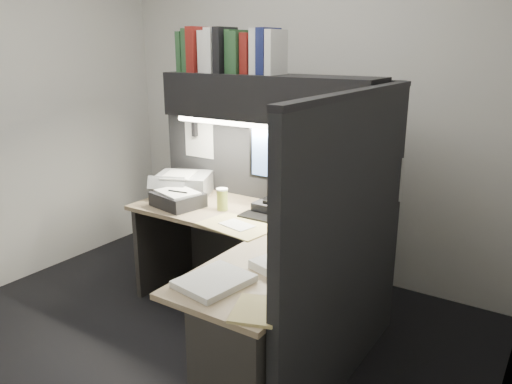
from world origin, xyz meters
TOP-DOWN VIEW (x-y plane):
  - floor at (0.00, 0.00)m, footprint 3.50×3.50m
  - wall_back at (0.00, 1.50)m, footprint 3.50×0.04m
  - wall_left at (-1.75, 0.00)m, footprint 0.04×3.00m
  - partition_back at (0.03, 0.93)m, footprint 1.90×0.06m
  - partition_right at (0.98, 0.18)m, footprint 0.06×1.50m
  - desk at (0.43, -0.00)m, footprint 1.70×1.53m
  - overhead_shelf at (0.12, 0.75)m, footprint 1.55×0.34m
  - task_light_tube at (0.12, 0.61)m, footprint 1.32×0.04m
  - monitor at (0.30, 0.69)m, footprint 0.55×0.25m
  - keyboard at (0.29, 0.52)m, footprint 0.43×0.15m
  - mousepad at (0.60, 0.46)m, footprint 0.26×0.25m
  - mouse at (0.59, 0.46)m, footprint 0.10×0.12m
  - telephone at (0.68, 0.70)m, footprint 0.24×0.25m
  - coffee_cup at (-0.11, 0.54)m, footprint 0.10×0.10m
  - printer at (-0.59, 0.68)m, footprint 0.50×0.47m
  - notebook_stack at (-0.42, 0.43)m, footprint 0.38×0.34m
  - open_folder at (0.17, 0.32)m, footprint 0.50×0.37m
  - paper_stack_a at (0.71, -0.09)m, footprint 0.28×0.25m
  - paper_stack_b at (0.54, -0.39)m, footprint 0.32×0.37m
  - manila_stack at (0.85, -0.49)m, footprint 0.27×0.30m
  - binder_row at (-0.18, 0.75)m, footprint 0.80×0.26m
  - pinned_papers at (0.42, 0.56)m, footprint 1.76×1.31m

SIDE VIEW (x-z plane):
  - floor at x=0.00m, z-range 0.00..0.00m
  - desk at x=0.43m, z-range 0.08..0.81m
  - mousepad at x=0.60m, z-range 0.73..0.73m
  - open_folder at x=0.17m, z-range 0.73..0.74m
  - manila_stack at x=0.85m, z-range 0.73..0.74m
  - keyboard at x=0.29m, z-range 0.73..0.75m
  - paper_stack_b at x=0.54m, z-range 0.73..0.76m
  - paper_stack_a at x=0.71m, z-range 0.73..0.77m
  - mouse at x=0.59m, z-range 0.73..0.77m
  - telephone at x=0.68m, z-range 0.73..0.81m
  - notebook_stack at x=-0.42m, z-range 0.73..0.83m
  - partition_back at x=0.03m, z-range 0.00..1.60m
  - partition_right at x=0.98m, z-range 0.00..1.60m
  - coffee_cup at x=-0.11m, z-range 0.73..0.87m
  - printer at x=-0.59m, z-range 0.73..0.89m
  - monitor at x=0.30m, z-range 0.67..1.26m
  - pinned_papers at x=0.42m, z-range 0.80..1.31m
  - task_light_tube at x=0.12m, z-range 1.31..1.35m
  - wall_back at x=0.00m, z-range 0.00..2.70m
  - wall_left at x=-1.75m, z-range 0.00..2.70m
  - overhead_shelf at x=0.12m, z-range 1.35..1.65m
  - binder_row at x=-0.18m, z-range 1.64..1.95m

